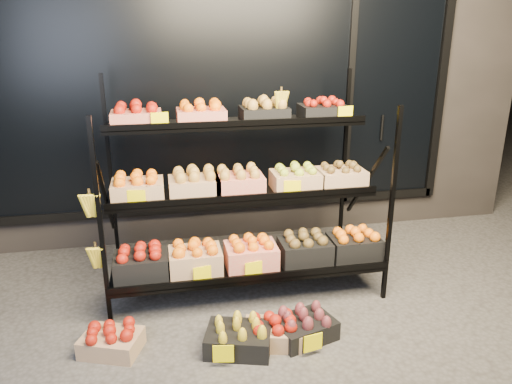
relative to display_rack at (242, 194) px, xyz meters
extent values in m
plane|color=#514F4C|center=(0.01, -0.60, -0.79)|extent=(24.00, 24.00, 0.00)
cube|color=#2D2826|center=(0.01, 2.00, 0.96)|extent=(6.00, 2.00, 3.50)
cube|color=black|center=(0.01, 0.98, 0.76)|extent=(4.20, 0.04, 2.40)
cube|color=black|center=(0.01, 0.96, -0.45)|extent=(4.30, 0.06, 0.08)
cube|color=black|center=(2.16, 0.96, 0.76)|extent=(0.08, 0.06, 2.50)
cube|color=black|center=(1.21, 0.96, 0.76)|extent=(0.06, 0.06, 2.50)
cylinder|color=black|center=(1.56, 0.93, 0.26)|extent=(0.02, 0.02, 0.25)
cube|color=black|center=(-1.02, -0.42, -0.04)|extent=(0.03, 0.03, 1.50)
cube|color=black|center=(1.03, -0.42, -0.04)|extent=(0.03, 0.03, 1.50)
cube|color=black|center=(-1.02, 0.55, 0.04)|extent=(0.03, 0.03, 1.66)
cube|color=black|center=(1.03, 0.55, 0.04)|extent=(0.03, 0.03, 1.66)
cube|color=black|center=(0.01, -0.25, -0.52)|extent=(2.05, 0.42, 0.03)
cube|color=black|center=(0.01, -0.45, -0.49)|extent=(2.05, 0.02, 0.05)
cube|color=black|center=(0.01, 0.05, -0.02)|extent=(2.05, 0.40, 0.03)
cube|color=black|center=(0.01, -0.14, 0.01)|extent=(2.05, 0.02, 0.05)
cube|color=black|center=(0.01, 0.35, 0.48)|extent=(2.05, 0.40, 0.03)
cube|color=black|center=(0.01, 0.16, 0.51)|extent=(2.05, 0.02, 0.05)
cube|color=tan|center=(-0.76, 0.35, 0.55)|extent=(0.38, 0.28, 0.11)
ellipsoid|color=#B2110C|center=(-0.76, 0.35, 0.63)|extent=(0.32, 0.24, 0.07)
cube|color=tan|center=(-0.26, 0.35, 0.55)|extent=(0.38, 0.28, 0.11)
ellipsoid|color=orange|center=(-0.26, 0.35, 0.63)|extent=(0.32, 0.24, 0.07)
cube|color=black|center=(0.24, 0.35, 0.55)|extent=(0.38, 0.28, 0.11)
ellipsoid|color=#BB8834|center=(0.24, 0.35, 0.63)|extent=(0.32, 0.24, 0.07)
cube|color=black|center=(0.74, 0.35, 0.55)|extent=(0.38, 0.28, 0.11)
ellipsoid|color=#B2110C|center=(0.74, 0.35, 0.63)|extent=(0.32, 0.24, 0.07)
cube|color=tan|center=(-0.78, 0.05, 0.06)|extent=(0.38, 0.28, 0.14)
ellipsoid|color=orange|center=(-0.78, 0.05, 0.16)|extent=(0.32, 0.24, 0.07)
cube|color=tan|center=(-0.36, 0.05, 0.06)|extent=(0.38, 0.28, 0.14)
ellipsoid|color=#BB8834|center=(-0.36, 0.05, 0.16)|extent=(0.32, 0.24, 0.07)
cube|color=tan|center=(-0.02, 0.05, 0.06)|extent=(0.38, 0.28, 0.14)
ellipsoid|color=#BB8834|center=(-0.02, 0.05, 0.16)|extent=(0.32, 0.24, 0.07)
cube|color=tan|center=(0.44, 0.05, 0.06)|extent=(0.38, 0.28, 0.14)
ellipsoid|color=#B0C932|center=(0.44, 0.05, 0.16)|extent=(0.32, 0.24, 0.07)
cube|color=tan|center=(0.81, 0.05, 0.06)|extent=(0.38, 0.28, 0.14)
ellipsoid|color=brown|center=(0.81, 0.05, 0.16)|extent=(0.32, 0.24, 0.07)
cube|color=black|center=(-0.79, -0.25, -0.42)|extent=(0.38, 0.28, 0.18)
ellipsoid|color=#B2110C|center=(-0.79, -0.25, -0.30)|extent=(0.32, 0.24, 0.07)
cube|color=tan|center=(-0.40, -0.25, -0.42)|extent=(0.38, 0.28, 0.18)
ellipsoid|color=orange|center=(-0.40, -0.25, -0.30)|extent=(0.32, 0.24, 0.07)
cube|color=tan|center=(0.02, -0.25, -0.42)|extent=(0.38, 0.28, 0.18)
ellipsoid|color=orange|center=(0.02, -0.25, -0.30)|extent=(0.32, 0.24, 0.07)
cube|color=black|center=(0.44, -0.25, -0.42)|extent=(0.38, 0.28, 0.18)
ellipsoid|color=brown|center=(0.44, -0.25, -0.30)|extent=(0.32, 0.24, 0.07)
cube|color=black|center=(0.84, -0.25, -0.42)|extent=(0.38, 0.28, 0.18)
ellipsoid|color=orange|center=(0.84, -0.25, -0.30)|extent=(0.32, 0.24, 0.07)
ellipsoid|color=yellow|center=(-1.07, -0.40, 0.22)|extent=(0.14, 0.08, 0.22)
ellipsoid|color=yellow|center=(-1.07, -0.40, -0.16)|extent=(0.14, 0.08, 0.22)
ellipsoid|color=yellow|center=(0.36, 0.25, 0.75)|extent=(0.14, 0.08, 0.22)
cube|color=#FDEA00|center=(-0.79, -0.10, 0.05)|extent=(0.13, 0.01, 0.12)
cube|color=#FDEA00|center=(0.37, -0.10, 0.05)|extent=(0.13, 0.01, 0.12)
cube|color=#FDEA00|center=(0.88, 0.20, 0.55)|extent=(0.13, 0.01, 0.12)
cube|color=#FDEA00|center=(-0.59, 0.20, 0.55)|extent=(0.13, 0.01, 0.12)
cube|color=#FDEA00|center=(-0.36, -0.40, -0.45)|extent=(0.13, 0.01, 0.12)
cube|color=#FDEA00|center=(0.01, -0.40, -0.45)|extent=(0.13, 0.01, 0.12)
cube|color=#FDEA00|center=(-0.30, -1.00, -0.73)|extent=(0.13, 0.01, 0.12)
cube|color=#FDEA00|center=(0.28, -1.00, -0.73)|extent=(0.13, 0.01, 0.12)
cube|color=tan|center=(-0.99, -0.70, -0.72)|extent=(0.44, 0.38, 0.13)
ellipsoid|color=#B2110C|center=(-0.99, -0.70, -0.63)|extent=(0.37, 0.32, 0.07)
cube|color=black|center=(-0.18, -0.84, -0.72)|extent=(0.49, 0.41, 0.14)
ellipsoid|color=yellow|center=(-0.18, -0.84, -0.61)|extent=(0.41, 0.35, 0.07)
cube|color=tan|center=(0.06, -0.81, -0.72)|extent=(0.42, 0.35, 0.13)
ellipsoid|color=#B2110C|center=(0.06, -0.81, -0.63)|extent=(0.35, 0.29, 0.07)
cube|color=black|center=(0.28, -0.80, -0.72)|extent=(0.46, 0.40, 0.13)
ellipsoid|color=brown|center=(0.28, -0.80, -0.62)|extent=(0.39, 0.33, 0.07)
camera|label=1|loc=(-0.61, -3.57, 1.26)|focal=35.00mm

